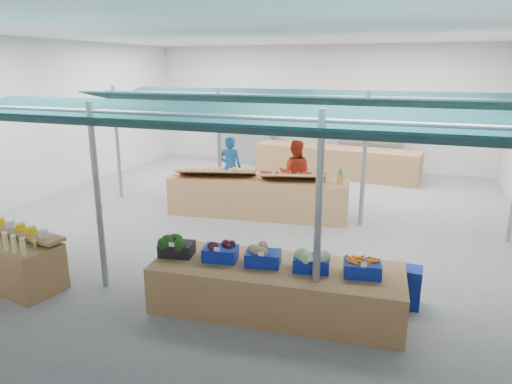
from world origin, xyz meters
TOP-DOWN VIEW (x-y plane):
  - floor at (0.00, 0.00)m, footprint 13.00×13.00m
  - hall at (0.00, 1.44)m, footprint 13.00×13.00m
  - pole_grid at (0.75, -1.75)m, footprint 10.00×4.60m
  - awnings at (0.75, -1.75)m, footprint 9.50×7.08m
  - back_shelving_left at (-2.50, 6.00)m, footprint 2.00×0.50m
  - back_shelving_right at (2.00, 6.00)m, footprint 2.00×0.50m
  - bottle_shelf at (-2.41, -4.45)m, footprint 1.82×1.29m
  - veg_counter at (1.86, -3.75)m, footprint 3.71×1.55m
  - fruit_counter at (0.07, 0.34)m, footprint 4.35×1.57m
  - far_counter at (1.04, 5.01)m, footprint 5.38×1.54m
  - crate_stack at (3.61, -2.93)m, footprint 0.51×0.37m
  - vendor_left at (-1.13, 1.44)m, footprint 0.67×0.49m
  - vendor_right at (0.67, 1.44)m, footprint 0.91×0.75m
  - crate_broccoli at (0.31, -3.90)m, footprint 0.56×0.45m
  - crate_beets at (1.01, -3.83)m, footprint 0.56×0.45m
  - crate_celeriac at (1.66, -3.77)m, footprint 0.56×0.45m
  - crate_cabbage at (2.36, -3.70)m, footprint 0.56×0.45m
  - crate_carrots at (3.06, -3.63)m, footprint 0.56×0.45m
  - sparrow at (0.16, -4.04)m, footprint 0.12×0.09m
  - pole_ribbon at (-1.52, -3.38)m, footprint 0.12×0.12m
  - apple_heap_yellow at (-0.92, 0.11)m, footprint 2.02×1.18m
  - apple_heap_red at (0.94, 0.36)m, footprint 1.63×1.07m
  - pineapple at (1.99, 0.50)m, footprint 0.14×0.14m

SIDE VIEW (x-z plane):
  - floor at x=0.00m, z-range 0.00..0.00m
  - crate_stack at x=3.61m, z-range 0.00..0.61m
  - veg_counter at x=1.86m, z-range 0.00..0.70m
  - bottle_shelf at x=-2.41m, z-range -0.10..0.94m
  - fruit_counter at x=0.07m, z-range 0.00..0.91m
  - far_counter at x=1.04m, z-range 0.00..0.95m
  - crate_carrots at x=3.06m, z-range 0.67..0.96m
  - crate_beets at x=1.01m, z-range 0.69..0.98m
  - crate_celeriac at x=1.66m, z-range 0.69..1.00m
  - vendor_left at x=-1.13m, z-range 0.00..1.70m
  - vendor_right at x=0.67m, z-range 0.00..1.70m
  - crate_broccoli at x=0.31m, z-range 0.69..1.04m
  - crate_cabbage at x=2.36m, z-range 0.69..1.04m
  - sparrow at x=0.16m, z-range 0.89..1.01m
  - back_shelving_left at x=-2.50m, z-range 0.00..2.00m
  - back_shelving_right at x=2.00m, z-range 0.00..2.00m
  - apple_heap_yellow at x=-0.92m, z-range 0.94..1.21m
  - apple_heap_red at x=0.94m, z-range 0.94..1.21m
  - pole_ribbon at x=-1.52m, z-range 0.94..1.22m
  - pineapple at x=1.99m, z-range 0.90..1.29m
  - pole_grid at x=0.75m, z-range 0.31..3.31m
  - hall at x=0.00m, z-range -3.85..9.15m
  - awnings at x=0.75m, z-range 2.63..2.93m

